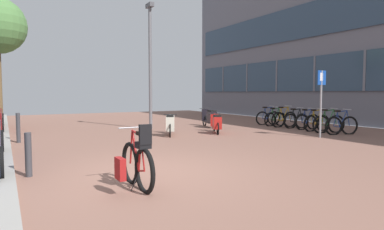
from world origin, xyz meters
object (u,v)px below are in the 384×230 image
(bicycle_foreground, at_px, (136,164))
(bollard_near, at_px, (28,155))
(bicycle_rack_00, at_px, (341,125))
(bollard_far, at_px, (18,128))
(bicycle_rack_05, at_px, (284,119))
(parking_sign, at_px, (321,96))
(bicycle_rack_03, at_px, (308,122))
(bicycle_rack_02, at_px, (317,123))
(scooter_far, at_px, (210,118))
(bicycle_rack_01, at_px, (329,124))
(lamp_post, at_px, (150,59))
(bicycle_rack_06, at_px, (275,119))
(scooter_near, at_px, (216,123))
(scooter_mid, at_px, (170,125))
(bicycle_rack_07, at_px, (268,118))
(bicycle_rack_04, at_px, (296,121))

(bicycle_foreground, bearing_deg, bollard_near, 131.52)
(bicycle_foreground, relative_size, bicycle_rack_00, 1.03)
(bollard_far, bearing_deg, bicycle_rack_05, -3.21)
(parking_sign, bearing_deg, bicycle_rack_00, 7.70)
(bicycle_rack_03, height_order, parking_sign, parking_sign)
(bollard_near, bearing_deg, bicycle_rack_02, 12.71)
(bicycle_rack_00, distance_m, scooter_far, 5.48)
(scooter_far, distance_m, bollard_far, 7.85)
(bicycle_rack_01, distance_m, lamp_post, 7.80)
(bicycle_rack_06, height_order, lamp_post, lamp_post)
(bicycle_foreground, distance_m, bicycle_rack_01, 9.88)
(bicycle_foreground, distance_m, bicycle_rack_02, 10.17)
(parking_sign, bearing_deg, lamp_post, 126.11)
(bicycle_foreground, distance_m, bollard_far, 6.76)
(scooter_near, xyz_separation_m, scooter_mid, (-1.87, 0.25, 0.02))
(bicycle_foreground, height_order, bollard_far, bicycle_foreground)
(bicycle_rack_07, xyz_separation_m, scooter_near, (-4.17, -1.68, 0.05))
(bicycle_foreground, bearing_deg, scooter_near, 46.33)
(scooter_far, bearing_deg, lamp_post, 163.73)
(bicycle_foreground, relative_size, bicycle_rack_02, 1.03)
(bollard_near, bearing_deg, scooter_far, 36.93)
(parking_sign, bearing_deg, scooter_mid, 144.64)
(scooter_near, relative_size, lamp_post, 0.29)
(scooter_mid, bearing_deg, bicycle_rack_03, -9.84)
(bicycle_rack_02, bearing_deg, bicycle_rack_05, 89.36)
(bicycle_foreground, height_order, scooter_mid, bicycle_foreground)
(bicycle_foreground, distance_m, lamp_post, 9.46)
(scooter_mid, distance_m, parking_sign, 5.44)
(scooter_far, height_order, bollard_far, bollard_far)
(lamp_post, xyz_separation_m, bollard_near, (-5.20, -6.61, -2.60))
(scooter_far, bearing_deg, bicycle_foreground, -129.76)
(scooter_near, distance_m, scooter_far, 2.24)
(bicycle_rack_05, relative_size, lamp_post, 0.26)
(bicycle_rack_04, bearing_deg, parking_sign, -121.90)
(bollard_far, bearing_deg, scooter_mid, -9.15)
(scooter_near, height_order, parking_sign, parking_sign)
(bicycle_rack_04, height_order, bicycle_rack_06, bicycle_rack_04)
(scooter_near, bearing_deg, bicycle_rack_01, -27.21)
(bicycle_rack_07, distance_m, bollard_far, 10.99)
(lamp_post, bearing_deg, bicycle_rack_01, -40.82)
(scooter_mid, bearing_deg, bollard_near, -140.22)
(scooter_mid, height_order, parking_sign, parking_sign)
(bicycle_rack_07, bearing_deg, scooter_near, -158.11)
(bicycle_rack_06, distance_m, scooter_mid, 6.00)
(bicycle_rack_05, relative_size, bicycle_rack_06, 1.07)
(bicycle_rack_01, relative_size, bollard_near, 1.60)
(parking_sign, bearing_deg, bicycle_rack_07, 69.46)
(bicycle_rack_01, height_order, bicycle_rack_05, bicycle_rack_05)
(bicycle_rack_03, height_order, bollard_near, bicycle_rack_03)
(bicycle_rack_07, xyz_separation_m, scooter_far, (-3.18, 0.33, 0.09))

